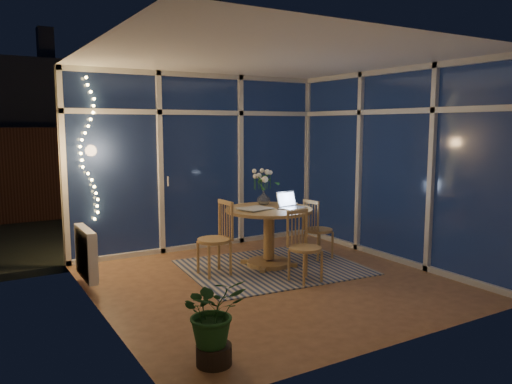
% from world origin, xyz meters
% --- Properties ---
extents(floor, '(4.00, 4.00, 0.00)m').
position_xyz_m(floor, '(0.00, 0.00, 0.00)').
color(floor, brown).
rests_on(floor, ground).
extents(ceiling, '(4.00, 4.00, 0.00)m').
position_xyz_m(ceiling, '(0.00, 0.00, 2.60)').
color(ceiling, white).
rests_on(ceiling, wall_back).
extents(wall_back, '(4.00, 0.04, 2.60)m').
position_xyz_m(wall_back, '(0.00, 2.00, 1.30)').
color(wall_back, beige).
rests_on(wall_back, floor).
extents(wall_front, '(4.00, 0.04, 2.60)m').
position_xyz_m(wall_front, '(0.00, -2.00, 1.30)').
color(wall_front, beige).
rests_on(wall_front, floor).
extents(wall_left, '(0.04, 4.00, 2.60)m').
position_xyz_m(wall_left, '(-2.00, 0.00, 1.30)').
color(wall_left, beige).
rests_on(wall_left, floor).
extents(wall_right, '(0.04, 4.00, 2.60)m').
position_xyz_m(wall_right, '(2.00, 0.00, 1.30)').
color(wall_right, beige).
rests_on(wall_right, floor).
extents(window_wall_back, '(4.00, 0.10, 2.60)m').
position_xyz_m(window_wall_back, '(0.00, 1.96, 1.30)').
color(window_wall_back, silver).
rests_on(window_wall_back, floor).
extents(window_wall_right, '(0.10, 4.00, 2.60)m').
position_xyz_m(window_wall_right, '(1.96, 0.00, 1.30)').
color(window_wall_right, silver).
rests_on(window_wall_right, floor).
extents(radiator, '(0.10, 0.70, 0.58)m').
position_xyz_m(radiator, '(-1.94, 0.90, 0.40)').
color(radiator, white).
rests_on(radiator, wall_left).
extents(fairy_lights, '(0.24, 0.10, 1.85)m').
position_xyz_m(fairy_lights, '(-1.65, 1.88, 1.52)').
color(fairy_lights, '#FFD166').
rests_on(fairy_lights, window_wall_back).
extents(garden_patio, '(12.00, 6.00, 0.10)m').
position_xyz_m(garden_patio, '(0.50, 5.00, -0.06)').
color(garden_patio, black).
rests_on(garden_patio, ground).
extents(garden_fence, '(11.00, 0.08, 1.80)m').
position_xyz_m(garden_fence, '(0.00, 5.50, 0.90)').
color(garden_fence, black).
rests_on(garden_fence, ground).
extents(neighbour_roof, '(7.00, 3.00, 2.20)m').
position_xyz_m(neighbour_roof, '(0.30, 8.50, 2.20)').
color(neighbour_roof, '#2F3138').
rests_on(neighbour_roof, ground).
extents(garden_shrubs, '(0.90, 0.90, 0.90)m').
position_xyz_m(garden_shrubs, '(-0.80, 3.40, 0.45)').
color(garden_shrubs, black).
rests_on(garden_shrubs, ground).
extents(rug, '(2.34, 1.94, 0.01)m').
position_xyz_m(rug, '(0.32, 0.47, 0.01)').
color(rug, beige).
rests_on(rug, floor).
extents(dining_table, '(1.22, 1.22, 0.77)m').
position_xyz_m(dining_table, '(0.32, 0.57, 0.39)').
color(dining_table, '#A77F4B').
rests_on(dining_table, floor).
extents(chair_left, '(0.45, 0.45, 0.94)m').
position_xyz_m(chair_left, '(-0.48, 0.56, 0.47)').
color(chair_left, '#A77F4B').
rests_on(chair_left, floor).
extents(chair_right, '(0.42, 0.42, 0.85)m').
position_xyz_m(chair_right, '(1.11, 0.53, 0.42)').
color(chair_right, '#A77F4B').
rests_on(chair_right, floor).
extents(chair_front, '(0.43, 0.43, 0.86)m').
position_xyz_m(chair_front, '(0.32, -0.23, 0.43)').
color(chair_front, '#A77F4B').
rests_on(chair_front, floor).
extents(laptop, '(0.37, 0.33, 0.23)m').
position_xyz_m(laptop, '(0.58, 0.41, 0.89)').
color(laptop, silver).
rests_on(laptop, dining_table).
extents(flower_vase, '(0.22, 0.22, 0.21)m').
position_xyz_m(flower_vase, '(0.40, 0.84, 0.88)').
color(flower_vase, silver).
rests_on(flower_vase, dining_table).
extents(bowl, '(0.16, 0.16, 0.04)m').
position_xyz_m(bowl, '(0.69, 0.60, 0.79)').
color(bowl, silver).
rests_on(bowl, dining_table).
extents(newspapers, '(0.43, 0.35, 0.02)m').
position_xyz_m(newspapers, '(0.10, 0.58, 0.78)').
color(newspapers, silver).
rests_on(newspapers, dining_table).
extents(phone, '(0.11, 0.09, 0.01)m').
position_xyz_m(phone, '(0.41, 0.42, 0.78)').
color(phone, black).
rests_on(phone, dining_table).
extents(potted_plant, '(0.60, 0.54, 0.76)m').
position_xyz_m(potted_plant, '(-1.51, -1.53, 0.38)').
color(potted_plant, '#1A491E').
rests_on(potted_plant, floor).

